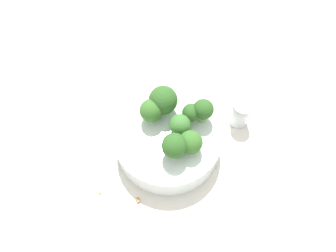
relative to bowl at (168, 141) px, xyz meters
The scene contains 12 objects.
ground_plane 0.03m from the bowl, ahead, with size 3.00×3.00×0.00m, color silver.
bowl is the anchor object (origin of this frame).
broccoli_floret_0 0.07m from the bowl, 121.88° to the right, with size 0.04×0.04×0.05m.
broccoli_floret_1 0.06m from the bowl, 70.03° to the right, with size 0.04×0.04×0.04m.
broccoli_floret_2 0.07m from the bowl, 159.88° to the right, with size 0.04×0.04×0.06m.
broccoli_floret_3 0.07m from the bowl, 48.63° to the right, with size 0.03×0.03×0.04m.
broccoli_floret_4 0.07m from the bowl, 48.30° to the left, with size 0.04×0.04×0.05m.
broccoli_floret_5 0.09m from the bowl, 57.12° to the right, with size 0.04×0.04×0.05m.
broccoli_floret_6 0.08m from the bowl, 14.95° to the left, with size 0.05×0.05×0.06m.
pepper_shaker 0.16m from the bowl, 62.27° to the right, with size 0.04×0.04×0.06m.
almond_crumb_0 0.16m from the bowl, 131.94° to the left, with size 0.01×0.00×0.01m, color tan.
almond_crumb_1 0.12m from the bowl, 158.45° to the left, with size 0.01×0.01×0.01m, color olive.
Camera 1 is at (-0.28, -0.03, 0.59)m, focal length 35.00 mm.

